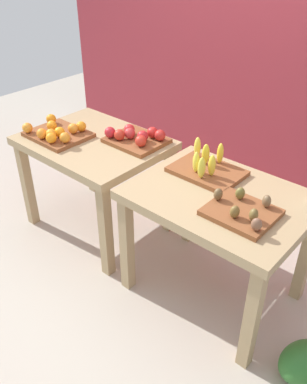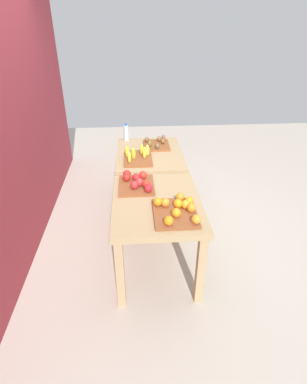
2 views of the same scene
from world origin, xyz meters
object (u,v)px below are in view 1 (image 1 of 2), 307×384
at_px(display_table_right, 219,211).
at_px(apple_bin, 136,137).
at_px(orange_bin, 57,132).
at_px(kiwi_bin, 242,211).
at_px(banana_crate, 207,167).
at_px(display_table_left, 94,154).

relative_size(display_table_right, apple_bin, 2.59).
xyz_separation_m(orange_bin, apple_bin, (0.50, 0.32, 0.00)).
bearing_deg(apple_bin, kiwi_bin, -14.57).
height_order(apple_bin, banana_crate, banana_crate).
bearing_deg(banana_crate, display_table_left, -170.85).
bearing_deg(banana_crate, kiwi_bin, -31.28).
bearing_deg(orange_bin, display_table_right, 6.41).
height_order(display_table_left, orange_bin, orange_bin).
relative_size(display_table_left, orange_bin, 2.31).
xyz_separation_m(apple_bin, kiwi_bin, (1.04, -0.27, -0.01)).
distance_m(apple_bin, banana_crate, 0.64).
relative_size(apple_bin, kiwi_bin, 1.11).
height_order(orange_bin, banana_crate, banana_crate).
distance_m(orange_bin, kiwi_bin, 1.55).
height_order(display_table_left, kiwi_bin, kiwi_bin).
bearing_deg(display_table_right, kiwi_bin, -27.03).
height_order(banana_crate, kiwi_bin, banana_crate).
bearing_deg(banana_crate, display_table_right, -34.99).
bearing_deg(banana_crate, apple_bin, 177.89).
relative_size(apple_bin, banana_crate, 0.91).
xyz_separation_m(display_table_right, kiwi_bin, (0.20, -0.10, 0.15)).
relative_size(display_table_left, apple_bin, 2.59).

